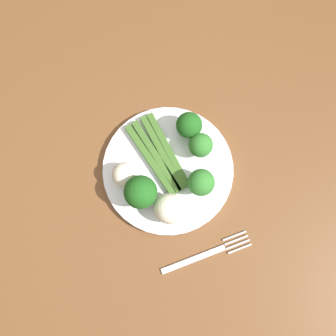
% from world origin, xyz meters
% --- Properties ---
extents(ground_plane, '(6.00, 6.00, 0.02)m').
position_xyz_m(ground_plane, '(0.00, 0.00, -0.01)').
color(ground_plane, tan).
extents(dining_table, '(1.12, 1.06, 0.76)m').
position_xyz_m(dining_table, '(0.00, 0.00, 0.65)').
color(dining_table, brown).
rests_on(dining_table, ground_plane).
extents(plate, '(0.24, 0.24, 0.01)m').
position_xyz_m(plate, '(0.04, 0.03, 0.77)').
color(plate, white).
rests_on(plate, dining_table).
extents(asparagus_bundle, '(0.16, 0.06, 0.01)m').
position_xyz_m(asparagus_bundle, '(0.01, 0.03, 0.78)').
color(asparagus_bundle, '#3D6626').
rests_on(asparagus_bundle, plate).
extents(broccoli_back, '(0.04, 0.04, 0.05)m').
position_xyz_m(broccoli_back, '(0.03, 0.10, 0.81)').
color(broccoli_back, '#609E3D').
rests_on(broccoli_back, plate).
extents(broccoli_near_center, '(0.05, 0.05, 0.06)m').
position_xyz_m(broccoli_near_center, '(0.09, 0.07, 0.81)').
color(broccoli_near_center, '#609E3D').
rests_on(broccoli_near_center, plate).
extents(broccoli_outer_edge, '(0.05, 0.05, 0.06)m').
position_xyz_m(broccoli_outer_edge, '(-0.01, 0.10, 0.81)').
color(broccoli_outer_edge, '#4C7F2B').
rests_on(broccoli_outer_edge, plate).
extents(broccoli_front, '(0.06, 0.06, 0.07)m').
position_xyz_m(broccoli_front, '(0.06, -0.03, 0.82)').
color(broccoli_front, '#4C7F2B').
rests_on(broccoli_front, plate).
extents(cauliflower_back_right, '(0.04, 0.04, 0.04)m').
position_xyz_m(cauliflower_back_right, '(0.02, -0.04, 0.80)').
color(cauliflower_back_right, white).
rests_on(cauliflower_back_right, plate).
extents(cauliflower_mid, '(0.05, 0.05, 0.05)m').
position_xyz_m(cauliflower_mid, '(0.11, 0.00, 0.80)').
color(cauliflower_mid, silver).
rests_on(cauliflower_mid, plate).
extents(fork, '(0.04, 0.17, 0.00)m').
position_xyz_m(fork, '(0.20, 0.03, 0.76)').
color(fork, silver).
rests_on(fork, dining_table).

